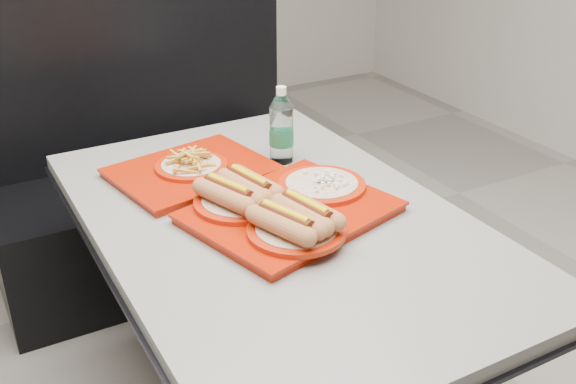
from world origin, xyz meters
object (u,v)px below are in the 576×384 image
booth_bench (152,179)px  tray_far (191,168)px  diner_table (277,269)px  tray_near (284,206)px  water_bottle (281,130)px

booth_bench → tray_far: booth_bench is taller
diner_table → tray_near: (0.01, -0.02, 0.21)m
booth_bench → diner_table: bearing=-90.0°
tray_far → tray_near: bearing=-73.5°
booth_bench → tray_near: 1.18m
tray_far → water_bottle: bearing=-6.9°
tray_near → tray_far: 0.38m
diner_table → tray_near: size_ratio=2.44×
tray_near → water_bottle: (0.17, 0.33, 0.06)m
tray_far → water_bottle: (0.28, -0.03, 0.08)m
booth_bench → water_bottle: 0.92m
booth_bench → tray_far: 0.84m
diner_table → water_bottle: 0.45m
diner_table → booth_bench: 1.11m
diner_table → water_bottle: water_bottle is taller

